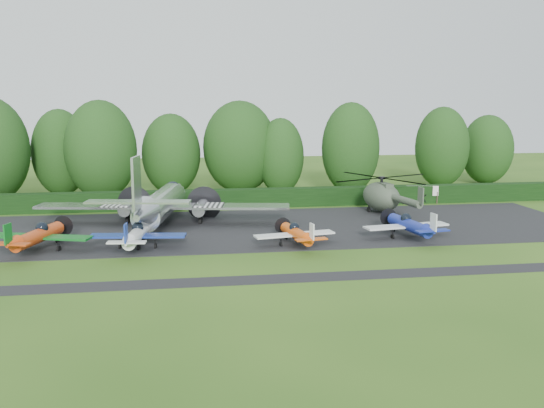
{
  "coord_description": "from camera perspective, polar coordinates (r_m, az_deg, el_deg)",
  "views": [
    {
      "loc": [
        -2.02,
        -43.51,
        11.49
      ],
      "look_at": [
        5.81,
        8.24,
        2.5
      ],
      "focal_mm": 40.0,
      "sensor_mm": 36.0,
      "label": 1
    }
  ],
  "objects": [
    {
      "name": "tree_9",
      "position": [
        75.67,
        -9.46,
        4.65
      ],
      "size": [
        7.17,
        7.17,
        9.91
      ],
      "color": "black",
      "rests_on": "ground"
    },
    {
      "name": "tree_8",
      "position": [
        74.73,
        0.8,
        4.51
      ],
      "size": [
        5.77,
        5.77,
        9.38
      ],
      "color": "black",
      "rests_on": "ground"
    },
    {
      "name": "light_plane_orange",
      "position": [
        48.13,
        2.32,
        -2.79
      ],
      "size": [
        6.57,
        6.9,
        2.52
      ],
      "rotation": [
        0.0,
        0.0,
        -0.17
      ],
      "color": "#D84D0C",
      "rests_on": "ground"
    },
    {
      "name": "tree_5",
      "position": [
        77.68,
        -19.3,
        4.58
      ],
      "size": [
        6.72,
        6.72,
        10.5
      ],
      "color": "black",
      "rests_on": "ground"
    },
    {
      "name": "tree_7",
      "position": [
        89.14,
        19.6,
        4.85
      ],
      "size": [
        7.02,
        7.02,
        9.53
      ],
      "color": "black",
      "rests_on": "ground"
    },
    {
      "name": "sign_board",
      "position": [
        70.13,
        13.96,
        1.15
      ],
      "size": [
        3.56,
        0.13,
        2.0
      ],
      "rotation": [
        0.0,
        0.0,
        0.22
      ],
      "color": "#3F3326",
      "rests_on": "ground"
    },
    {
      "name": "hedgerow",
      "position": [
        65.56,
        -6.71,
        -0.41
      ],
      "size": [
        90.0,
        1.6,
        2.0
      ],
      "primitive_type": "cube",
      "color": "black",
      "rests_on": "ground"
    },
    {
      "name": "helicopter",
      "position": [
        62.89,
        10.27,
        0.94
      ],
      "size": [
        11.77,
        13.78,
        3.79
      ],
      "rotation": [
        0.0,
        0.0,
        -0.16
      ],
      "color": "#3B4636",
      "rests_on": "ground"
    },
    {
      "name": "light_plane_blue",
      "position": [
        51.96,
        12.81,
        -1.93
      ],
      "size": [
        7.44,
        7.82,
        2.86
      ],
      "rotation": [
        0.0,
        0.0,
        -0.15
      ],
      "color": "navy",
      "rests_on": "ground"
    },
    {
      "name": "tree_0",
      "position": [
        73.42,
        -15.82,
        4.92
      ],
      "size": [
        8.31,
        8.31,
        11.57
      ],
      "color": "black",
      "rests_on": "ground"
    },
    {
      "name": "transport_plane",
      "position": [
        56.01,
        -10.43,
        -0.06
      ],
      "size": [
        23.6,
        18.1,
        7.56
      ],
      "rotation": [
        0.0,
        0.0,
        0.17
      ],
      "color": "silver",
      "rests_on": "ground"
    },
    {
      "name": "apron",
      "position": [
        54.77,
        -6.31,
        -2.42
      ],
      "size": [
        70.0,
        18.0,
        0.01
      ],
      "primitive_type": "cube",
      "color": "black",
      "rests_on": "ground"
    },
    {
      "name": "taxiway_verge",
      "position": [
        39.28,
        -5.33,
        -7.3
      ],
      "size": [
        70.0,
        2.0,
        0.0
      ],
      "primitive_type": "cube",
      "color": "black",
      "rests_on": "ground"
    },
    {
      "name": "light_plane_red",
      "position": [
        49.68,
        -21.17,
        -2.8
      ],
      "size": [
        7.9,
        8.3,
        3.03
      ],
      "rotation": [
        0.0,
        0.0,
        0.3
      ],
      "color": "#BA3B11",
      "rests_on": "ground"
    },
    {
      "name": "ground",
      "position": [
        45.05,
        -5.77,
        -5.08
      ],
      "size": [
        160.0,
        160.0,
        0.0
      ],
      "primitive_type": "plane",
      "color": "#274B15",
      "rests_on": "ground"
    },
    {
      "name": "tree_2",
      "position": [
        83.83,
        15.71,
        5.17
      ],
      "size": [
        7.08,
        7.08,
        10.68
      ],
      "color": "black",
      "rests_on": "ground"
    },
    {
      "name": "tree_10",
      "position": [
        75.93,
        -3.05,
        5.38
      ],
      "size": [
        9.15,
        9.15,
        11.47
      ],
      "color": "black",
      "rests_on": "ground"
    },
    {
      "name": "tree_1",
      "position": [
        75.87,
        7.4,
        5.24
      ],
      "size": [
        7.14,
        7.14,
        11.29
      ],
      "color": "black",
      "rests_on": "ground"
    },
    {
      "name": "light_plane_white",
      "position": [
        48.15,
        -12.65,
        -2.84
      ],
      "size": [
        7.46,
        7.85,
        2.87
      ],
      "rotation": [
        0.0,
        0.0,
        0.13
      ],
      "color": "silver",
      "rests_on": "ground"
    }
  ]
}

